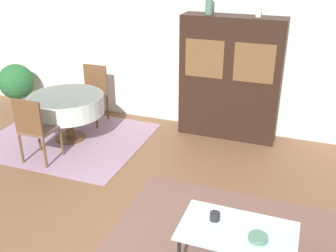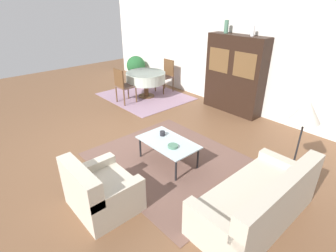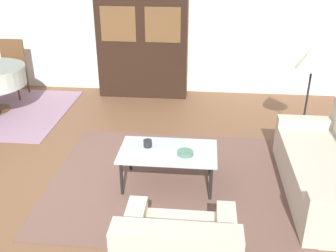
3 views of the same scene
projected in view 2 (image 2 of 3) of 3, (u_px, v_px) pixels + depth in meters
name	position (u px, v px, depth m)	size (l,w,h in m)	color
ground_plane	(111.00, 145.00, 5.41)	(14.00, 14.00, 0.00)	brown
wall_back	(226.00, 55.00, 6.97)	(10.00, 0.06, 2.70)	silver
area_rug	(173.00, 162.00, 4.85)	(2.86, 2.38, 0.01)	brown
dining_rug	(145.00, 96.00, 8.04)	(2.48, 2.09, 0.01)	gray
couch	(258.00, 202.00, 3.49)	(0.87, 1.87, 0.82)	beige
armchair	(100.00, 191.00, 3.69)	(0.93, 0.81, 0.80)	beige
coffee_table	(168.00, 143.00, 4.67)	(1.10, 0.65, 0.43)	black
display_cabinet	(235.00, 75.00, 6.64)	(1.57, 0.42, 1.94)	black
dining_table	(146.00, 78.00, 7.76)	(1.17, 1.17, 0.74)	brown
dining_chair_near	(123.00, 84.00, 7.29)	(0.44, 0.44, 0.99)	brown
dining_chair_far	(166.00, 74.00, 8.25)	(0.44, 0.44, 0.99)	brown
floor_lamp	(306.00, 113.00, 3.84)	(0.43, 0.43, 1.43)	black
cup	(162.00, 133.00, 4.84)	(0.10, 0.10, 0.08)	#232328
bowl	(173.00, 146.00, 4.47)	(0.18, 0.18, 0.04)	#4C7A60
vase_tall	(226.00, 27.00, 6.41)	(0.11, 0.11, 0.31)	#4C7A60
vase_short	(253.00, 31.00, 5.93)	(0.08, 0.08, 0.24)	white
potted_plant	(136.00, 66.00, 9.42)	(0.67, 0.67, 0.86)	beige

